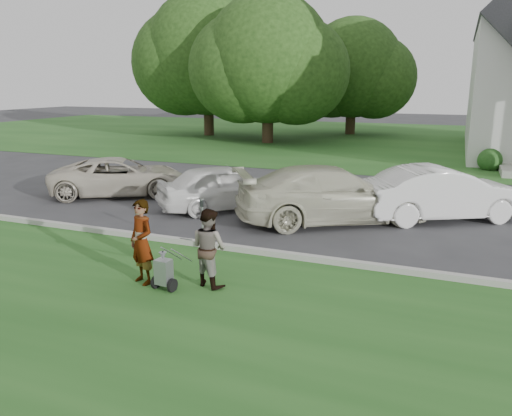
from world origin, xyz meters
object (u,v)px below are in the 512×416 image
Objects in this scene: tree_far at (207,59)px; car_d at (443,193)px; car_b at (224,187)px; tree_left at (268,65)px; car_a at (121,177)px; striping_cart at (164,272)px; person_right at (209,248)px; person_left at (142,243)px; tree_back at (352,73)px; parking_meter_near at (203,218)px; car_c at (332,194)px.

tree_far is 2.42× the size of car_d.
tree_left is at bearing -29.14° from car_b.
car_d is at bearing -116.27° from car_a.
striping_cart is 0.99m from person_right.
tree_left is at bearing 111.53° from striping_cart.
tree_far is at bearing -11.80° from car_a.
tree_left reaches higher than person_left.
striping_cart is at bearing 56.43° from person_right.
tree_back is at bearing 117.08° from person_left.
car_b is at bearing -87.30° from tree_back.
car_a is 4.40m from car_b.
person_right is (1.30, 0.40, -0.07)m from person_left.
car_b reaches higher than parking_meter_near.
parking_meter_near is 7.39m from car_d.
person_left is (6.35, -23.93, -4.25)m from tree_left.
parking_meter_near is at bearing 108.65° from person_left.
striping_cart is 0.74× the size of parking_meter_near.
car_c reaches higher than person_right.
tree_back is at bearing 100.68° from striping_cart.
person_left is at bearing 144.81° from car_b.
tree_left reaches higher than striping_cart.
parking_meter_near is (12.52, -24.67, -4.88)m from tree_far.
tree_back reaches higher than car_a.
person_right is (7.65, -23.53, -4.32)m from tree_left.
car_c is (8.76, -17.90, -4.30)m from tree_left.
striping_cart is 0.55× the size of person_left.
tree_left is 25.12m from person_left.
car_d is (6.54, 1.27, 0.07)m from car_b.
person_right reaches higher than parking_meter_near.
car_a is (-3.16, -25.26, -4.05)m from tree_back.
tree_back reaches higher than person_right.
person_right is (13.65, -26.53, -4.90)m from tree_far.
tree_far reaches higher than striping_cart.
tree_far is 2.39× the size of car_a.
tree_back is at bearing -37.59° from car_a.
parking_meter_near is (-1.13, 1.86, 0.02)m from person_right.
parking_meter_near is (6.52, -21.67, -4.30)m from tree_left.
tree_far is at bearing 1.93° from car_c.
car_b reaches higher than car_a.
tree_left is 1.11× the size of tree_back.
tree_far is 6.73× the size of person_left.
person_right is 0.37× the size of car_b.
tree_back is at bearing 26.56° from tree_far.
car_a is 1.01× the size of car_d.
car_b is at bearing 53.86° from car_c.
striping_cart is 0.22× the size of car_b.
tree_far is 21.96m from car_a.
car_c is at bearing 85.54° from car_d.
tree_back is 30.03m from parking_meter_near.
striping_cart is 2.48m from parking_meter_near.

